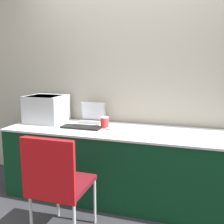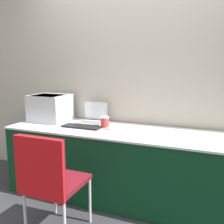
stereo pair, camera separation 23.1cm
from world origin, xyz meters
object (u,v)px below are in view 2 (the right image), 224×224
at_px(printer, 50,107).
at_px(chair, 49,176).
at_px(laptop_left, 93,118).
at_px(external_keyboard, 82,127).
at_px(coffee_cup, 105,122).
at_px(mouse, 108,129).

relative_size(printer, chair, 0.47).
bearing_deg(printer, chair, -55.81).
height_order(printer, laptop_left, printer).
xyz_separation_m(printer, external_keyboard, (0.51, -0.16, -0.16)).
distance_m(printer, chair, 1.23).
height_order(printer, chair, printer).
distance_m(laptop_left, external_keyboard, 0.26).
bearing_deg(chair, external_keyboard, 100.29).
bearing_deg(external_keyboard, chair, -79.71).
bearing_deg(coffee_cup, chair, -95.63).
height_order(laptop_left, chair, laptop_left).
bearing_deg(laptop_left, printer, -168.74).
distance_m(laptop_left, mouse, 0.39).
relative_size(mouse, chair, 0.08).
distance_m(external_keyboard, mouse, 0.31).
height_order(external_keyboard, mouse, mouse).
height_order(external_keyboard, coffee_cup, coffee_cup).
bearing_deg(coffee_cup, laptop_left, 143.79).
height_order(laptop_left, mouse, laptop_left).
distance_m(mouse, chair, 0.88).
bearing_deg(printer, coffee_cup, -4.99).
bearing_deg(mouse, laptop_left, 141.29).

